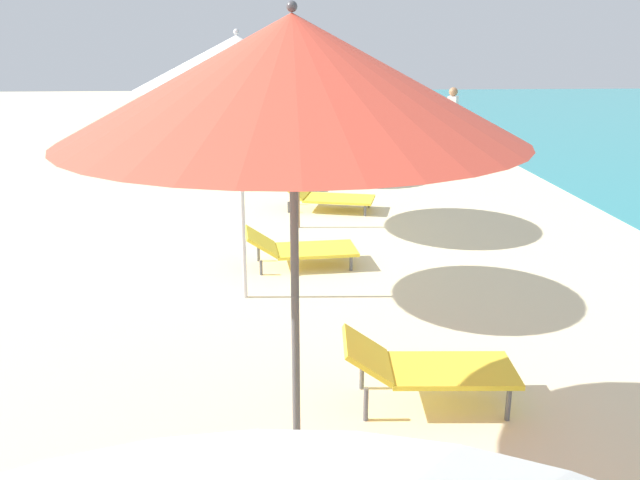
% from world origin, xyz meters
% --- Properties ---
extents(umbrella_third, '(2.58, 2.58, 2.96)m').
position_xyz_m(umbrella_third, '(0.51, 6.77, 2.56)').
color(umbrella_third, '#4C4C51').
rests_on(umbrella_third, ground).
extents(lounger_third_shoreside, '(1.37, 0.66, 0.56)m').
position_xyz_m(lounger_third_shoreside, '(1.55, 7.67, 0.32)').
color(lounger_third_shoreside, yellow).
rests_on(lounger_third_shoreside, ground).
extents(umbrella_fourth, '(2.10, 2.10, 2.85)m').
position_xyz_m(umbrella_fourth, '(0.04, 10.04, 2.52)').
color(umbrella_fourth, silver).
rests_on(umbrella_fourth, ground).
extents(lounger_fourth_shoreside, '(1.42, 0.74, 0.48)m').
position_xyz_m(lounger_fourth_shoreside, '(0.69, 11.07, 0.24)').
color(lounger_fourth_shoreside, yellow).
rests_on(lounger_fourth_shoreside, ground).
extents(umbrella_fifth, '(2.36, 2.36, 2.61)m').
position_xyz_m(umbrella_fifth, '(0.73, 12.86, 2.32)').
color(umbrella_fifth, olive).
rests_on(umbrella_fifth, ground).
extents(lounger_fifth_shoreside, '(1.65, 1.02, 0.51)m').
position_xyz_m(lounger_fifth_shoreside, '(1.22, 13.90, 0.24)').
color(lounger_fifth_shoreside, yellow).
rests_on(lounger_fifth_shoreside, ground).
extents(umbrella_farthest, '(2.04, 2.04, 2.64)m').
position_xyz_m(umbrella_farthest, '(-0.02, 16.58, 2.37)').
color(umbrella_farthest, silver).
rests_on(umbrella_farthest, ground).
extents(lounger_farthest_shoreside, '(1.46, 0.97, 0.57)m').
position_xyz_m(lounger_farthest_shoreside, '(0.50, 17.48, 0.31)').
color(lounger_farthest_shoreside, '#D8593F').
rests_on(lounger_farthest_shoreside, ground).
extents(lounger_farthest_inland, '(1.32, 0.71, 0.54)m').
position_xyz_m(lounger_farthest_inland, '(0.47, 15.60, 0.25)').
color(lounger_farthest_inland, white).
rests_on(lounger_farthest_inland, ground).
extents(person_walking_near, '(0.35, 0.42, 1.60)m').
position_xyz_m(person_walking_near, '(4.73, 19.47, 0.96)').
color(person_walking_near, '#D8334C').
rests_on(person_walking_near, ground).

